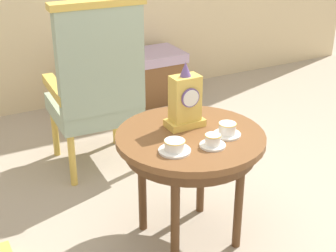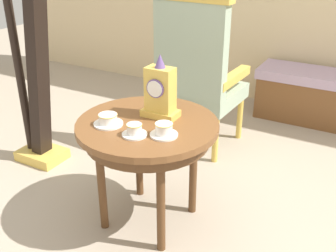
% 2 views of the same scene
% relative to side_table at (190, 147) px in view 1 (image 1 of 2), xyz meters
% --- Properties ---
extents(ground_plane, '(10.00, 10.00, 0.00)m').
position_rel_side_table_xyz_m(ground_plane, '(0.09, -0.09, -0.54)').
color(ground_plane, tan).
extents(side_table, '(0.74, 0.74, 0.61)m').
position_rel_side_table_xyz_m(side_table, '(0.00, 0.00, 0.00)').
color(side_table, brown).
rests_on(side_table, ground).
extents(teacup_left, '(0.15, 0.15, 0.06)m').
position_rel_side_table_xyz_m(teacup_left, '(-0.15, -0.12, 0.10)').
color(teacup_left, white).
rests_on(teacup_left, side_table).
extents(teacup_right, '(0.12, 0.12, 0.06)m').
position_rel_side_table_xyz_m(teacup_right, '(0.03, -0.16, 0.10)').
color(teacup_right, white).
rests_on(teacup_right, side_table).
extents(teacup_center, '(0.13, 0.13, 0.07)m').
position_rel_side_table_xyz_m(teacup_center, '(0.15, -0.09, 0.10)').
color(teacup_center, white).
rests_on(teacup_center, side_table).
extents(mantel_clock, '(0.19, 0.11, 0.34)m').
position_rel_side_table_xyz_m(mantel_clock, '(0.02, 0.09, 0.21)').
color(mantel_clock, gold).
rests_on(mantel_clock, side_table).
extents(armchair, '(0.57, 0.56, 1.14)m').
position_rel_side_table_xyz_m(armchair, '(-0.15, 0.91, 0.05)').
color(armchair, '#9EB299').
rests_on(armchair, ground).
extents(window_bench, '(0.91, 0.40, 0.44)m').
position_rel_side_table_xyz_m(window_bench, '(0.50, 1.86, -0.32)').
color(window_bench, '#B299B7').
rests_on(window_bench, ground).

